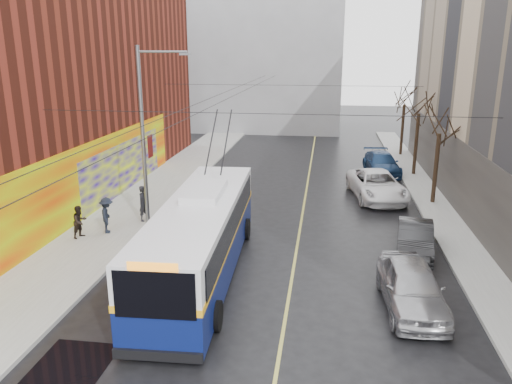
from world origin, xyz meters
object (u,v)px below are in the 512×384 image
following_car (229,180)px  pedestrian_a (144,203)px  trolleybus (201,236)px  parked_car_a (412,286)px  streetlight_pole (146,133)px  tree_mid (420,102)px  parked_car_d (382,163)px  tree_far (405,95)px  pedestrian_b (80,222)px  pedestrian_c (107,215)px  tree_near (441,120)px  parked_car_c (377,185)px  parked_car_b (415,239)px

following_car → pedestrian_a: 7.65m
trolleybus → parked_car_a: size_ratio=2.60×
streetlight_pole → tree_mid: 19.96m
parked_car_d → streetlight_pole: bearing=-139.9°
tree_far → tree_mid: bearing=-90.0°
tree_far → pedestrian_b: size_ratio=4.19×
parked_car_a → pedestrian_a: pedestrian_a is taller
pedestrian_c → tree_far: bearing=-58.7°
tree_near → parked_car_a: tree_near is taller
parked_car_c → parked_car_d: parked_car_c is taller
trolleybus → parked_car_c: trolleybus is taller
pedestrian_a → pedestrian_c: (-1.16, -1.96, -0.05)m
parked_car_a → parked_car_d: 20.18m
streetlight_pole → tree_near: bearing=21.6°
pedestrian_b → pedestrian_c: pedestrian_c is taller
pedestrian_a → parked_car_c: bearing=-40.7°
parked_car_c → trolleybus: bearing=-133.3°
tree_far → following_car: size_ratio=1.67×
pedestrian_a → parked_car_a: bearing=-98.2°
streetlight_pole → parked_car_a: (11.94, -6.85, -4.02)m
tree_far → following_car: 18.32m
streetlight_pole → pedestrian_b: size_ratio=5.74×
tree_near → parked_car_c: (-3.19, 0.80, -4.14)m
parked_car_c → pedestrian_b: 17.23m
tree_far → parked_car_b: tree_far is taller
streetlight_pole → tree_mid: size_ratio=1.35×
tree_far → parked_car_d: bearing=-108.7°
parked_car_b → following_car: (-10.23, 9.15, -0.04)m
parked_car_b → tree_far: bearing=92.2°
parked_car_a → pedestrian_c: bearing=155.4°
parked_car_d → pedestrian_b: (-15.53, -15.65, 0.17)m
following_car → pedestrian_b: pedestrian_b is taller
streetlight_pole → following_car: streetlight_pole is taller
pedestrian_a → pedestrian_b: bearing=163.8°
parked_car_d → following_car: (-10.24, -5.93, -0.10)m
parked_car_d → parked_car_a: bearing=-98.5°
parked_car_c → pedestrian_c: size_ratio=3.40×
parked_car_b → pedestrian_a: bearing=178.9°
streetlight_pole → pedestrian_c: streetlight_pole is taller
pedestrian_b → following_car: bearing=-7.5°
tree_near → tree_mid: tree_mid is taller
tree_far → pedestrian_b: tree_far is taller
pedestrian_a → parked_car_b: bearing=-77.2°
tree_far → parked_car_b: 22.33m
tree_near → parked_car_b: bearing=-106.3°
pedestrian_a → pedestrian_c: pedestrian_a is taller
parked_car_d → parked_car_c: bearing=-104.0°
parked_car_a → following_car: parked_car_a is taller
pedestrian_a → pedestrian_b: size_ratio=1.19×
parked_car_d → following_car: size_ratio=1.34×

